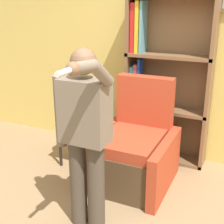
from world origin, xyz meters
TOP-DOWN VIEW (x-y plane):
  - wall_back at (0.01, 2.03)m, footprint 8.00×0.11m
  - bookcase at (-0.17, 1.87)m, footprint 1.02×0.28m
  - armchair at (-0.24, 1.19)m, footprint 0.85×0.95m
  - person_standing at (-0.34, 0.28)m, footprint 0.54×0.78m
  - side_table at (-1.03, 1.26)m, footprint 0.35×0.35m
  - table_lamp at (-1.03, 1.26)m, footprint 0.28×0.28m

SIDE VIEW (x-z plane):
  - armchair at x=-0.24m, z-range -0.22..0.92m
  - side_table at x=-1.03m, z-range 0.16..0.76m
  - table_lamp at x=-1.03m, z-range 0.70..1.10m
  - person_standing at x=-0.34m, z-range 0.11..1.71m
  - bookcase at x=-0.17m, z-range 0.02..2.01m
  - wall_back at x=0.01m, z-range 0.01..2.81m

